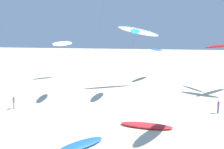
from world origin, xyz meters
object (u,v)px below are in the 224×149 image
flying_kite_3 (157,50)px  grounded_kite_0 (81,145)px  flying_kite_4 (139,31)px  person_near_left (14,102)px  flying_kite_1 (218,46)px  grounded_kite_3 (146,125)px  flying_kite_0 (135,31)px  person_near_right (218,106)px  flying_kite_7 (62,44)px

flying_kite_3 → grounded_kite_0: bearing=-98.8°
flying_kite_4 → person_near_left: flying_kite_4 is taller
flying_kite_1 → flying_kite_3: bearing=144.4°
flying_kite_4 → grounded_kite_3: 24.00m
flying_kite_0 → person_near_left: bearing=-145.2°
flying_kite_0 → grounded_kite_0: bearing=-97.6°
flying_kite_0 → grounded_kite_3: size_ratio=1.87×
grounded_kite_0 → person_near_right: bearing=42.4°
flying_kite_1 → grounded_kite_3: 26.33m
flying_kite_0 → person_near_left: 20.42m
grounded_kite_0 → grounded_kite_3: grounded_kite_0 is taller
flying_kite_7 → grounded_kite_0: bearing=-66.7°
grounded_kite_3 → person_near_right: person_near_right is taller
flying_kite_1 → person_near_left: size_ratio=4.89×
flying_kite_3 → flying_kite_4: size_ratio=1.19×
flying_kite_1 → grounded_kite_3: (-11.20, -22.65, -7.41)m
flying_kite_1 → flying_kite_4: bearing=-175.9°
flying_kite_0 → person_near_left: flying_kite_0 is taller
flying_kite_0 → person_near_left: (-14.95, -10.40, -9.24)m
flying_kite_0 → grounded_kite_3: (2.72, -14.04, -10.00)m
flying_kite_1 → person_near_left: 35.20m
flying_kite_4 → person_near_right: bearing=-52.9°
flying_kite_3 → flying_kite_7: (-20.35, -2.55, 1.30)m
grounded_kite_3 → person_near_left: person_near_left is taller
grounded_kite_3 → flying_kite_7: bearing=125.7°
flying_kite_3 → flying_kite_4: 10.14m
flying_kite_0 → flying_kite_7: bearing=141.3°
grounded_kite_3 → person_near_right: (8.53, 6.62, 0.73)m
flying_kite_0 → flying_kite_3: size_ratio=0.78×
flying_kite_1 → grounded_kite_3: size_ratio=1.46×
flying_kite_1 → person_near_right: 17.57m
person_near_right → person_near_left: bearing=-173.5°
flying_kite_1 → flying_kite_7: (-31.27, 5.28, -0.03)m
person_near_right → grounded_kite_3: bearing=-142.2°
flying_kite_1 → person_near_right: size_ratio=5.03×
flying_kite_7 → grounded_kite_3: bearing=-54.3°
flying_kite_1 → person_near_right: bearing=-99.5°
flying_kite_1 → grounded_kite_0: size_ratio=1.73×
flying_kite_0 → person_near_right: (11.25, -7.42, -9.27)m
flying_kite_1 → flying_kite_3: size_ratio=0.61×
flying_kite_0 → person_near_right: bearing=-33.4°
flying_kite_0 → flying_kite_1: (13.92, 8.61, -2.59)m
grounded_kite_0 → person_near_left: size_ratio=2.83×
flying_kite_1 → person_near_right: (-2.67, -16.03, -6.68)m
person_near_left → person_near_right: person_near_left is taller
flying_kite_0 → person_near_right: size_ratio=6.48×
flying_kite_7 → person_near_right: flying_kite_7 is taller
person_near_left → grounded_kite_3: bearing=-11.6°
flying_kite_4 → person_near_right: size_ratio=6.93×
person_near_left → grounded_kite_0: bearing=-38.6°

